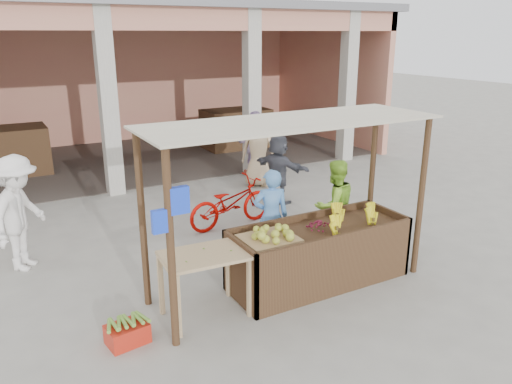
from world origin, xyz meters
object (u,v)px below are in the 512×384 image
side_table (204,264)px  vendor_blue (271,214)px  red_crate (127,334)px  vendor_green (334,203)px  motorcycle (231,202)px  fruit_stall (319,256)px

side_table → vendor_blue: size_ratio=0.68×
red_crate → vendor_green: vendor_green is taller
red_crate → motorcycle: size_ratio=0.25×
vendor_blue → motorcycle: (0.14, 1.69, -0.33)m
side_table → vendor_blue: vendor_blue is taller
side_table → red_crate: bearing=-169.6°
fruit_stall → motorcycle: (-0.12, 2.59, 0.07)m
red_crate → vendor_green: 3.90m
side_table → motorcycle: motorcycle is taller
vendor_blue → side_table: bearing=51.3°
vendor_blue → motorcycle: vendor_blue is taller
side_table → vendor_green: (2.68, 0.85, 0.09)m
fruit_stall → red_crate: size_ratio=5.68×
vendor_green → side_table: bearing=17.5°
side_table → motorcycle: size_ratio=0.61×
red_crate → vendor_blue: vendor_blue is taller
vendor_blue → vendor_green: same height
side_table → red_crate: side_table is taller
side_table → vendor_blue: (1.52, 0.93, 0.09)m
vendor_blue → red_crate: bearing=42.1°
fruit_stall → vendor_green: 1.28m
side_table → vendor_green: 2.81m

